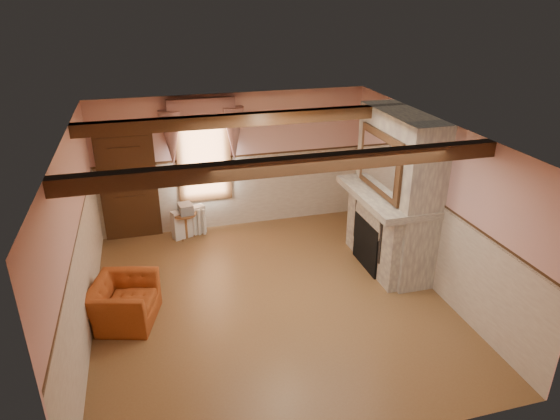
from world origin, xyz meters
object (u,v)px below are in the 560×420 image
object	(u,v)px
side_table	(185,226)
bowl	(393,194)
radiator	(189,222)
oil_lamp	(376,176)
armchair	(124,302)
mantel_clock	(373,176)

from	to	relation	value
side_table	bowl	world-z (taller)	bowl
radiator	oil_lamp	distance (m)	3.87
oil_lamp	bowl	bearing A→B (deg)	-90.00
armchair	side_table	xyz separation A→B (m)	(1.15, 2.55, -0.05)
armchair	oil_lamp	size ratio (longest dim) A/B	3.61
oil_lamp	side_table	bearing A→B (deg)	155.11
mantel_clock	bowl	bearing A→B (deg)	-90.00
armchair	radiator	size ratio (longest dim) A/B	1.45
bowl	mantel_clock	size ratio (longest dim) A/B	1.35
armchair	mantel_clock	xyz separation A→B (m)	(4.49, 1.12, 1.19)
radiator	mantel_clock	world-z (taller)	mantel_clock
side_table	oil_lamp	distance (m)	3.90
side_table	mantel_clock	size ratio (longest dim) A/B	2.29
armchair	radiator	world-z (taller)	armchair
armchair	mantel_clock	distance (m)	4.78
armchair	bowl	size ratio (longest dim) A/B	3.12
side_table	bowl	xyz separation A→B (m)	(3.34, -2.22, 1.18)
side_table	armchair	bearing A→B (deg)	-114.35
mantel_clock	armchair	bearing A→B (deg)	-166.00
armchair	side_table	world-z (taller)	armchair
radiator	oil_lamp	xyz separation A→B (m)	(3.26, -1.65, 1.26)
side_table	oil_lamp	xyz separation A→B (m)	(3.34, -1.55, 1.29)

